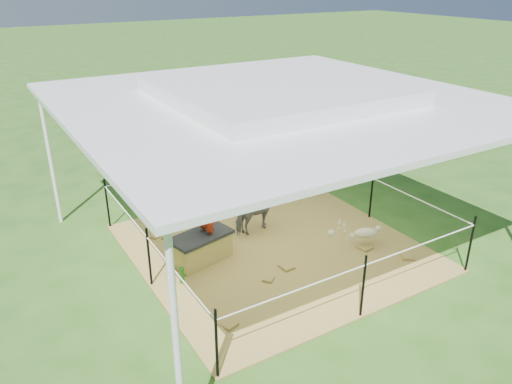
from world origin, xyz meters
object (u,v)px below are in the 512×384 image
green_bottle (182,275)px  picnic_table_far (266,94)px  foal (366,231)px  trash_barrel (283,119)px  distant_person (199,105)px  straw_bale (201,249)px  pony (258,213)px  picnic_table_near (174,119)px  woman (205,204)px

green_bottle → picnic_table_far: size_ratio=0.16×
foal → trash_barrel: size_ratio=1.26×
trash_barrel → distant_person: bearing=131.2°
straw_bale → foal: bearing=-21.3°
straw_bale → picnic_table_far: size_ratio=0.56×
pony → distant_person: bearing=-29.3°
foal → picnic_table_near: 8.58m
picnic_table_far → distant_person: bearing=-164.3°
picnic_table_far → distant_person: (-3.27, -1.16, 0.24)m
trash_barrel → picnic_table_near: size_ratio=0.52×
picnic_table_far → trash_barrel: bearing=-117.9°
green_bottle → pony: size_ratio=0.30×
straw_bale → woman: bearing=0.0°
picnic_table_far → pony: bearing=-126.8°
straw_bale → trash_barrel: trash_barrel is taller
woman → picnic_table_far: woman is taller
pony → picnic_table_near: 7.27m
straw_bale → picnic_table_near: size_ratio=0.63×
trash_barrel → green_bottle: bearing=-134.5°
green_bottle → foal: size_ratio=0.26×
picnic_table_far → distant_person: 3.48m
green_bottle → straw_bale: bearing=39.3°
pony → distant_person: (2.20, 7.26, 0.19)m
pony → distant_person: 7.58m
green_bottle → pony: bearing=23.9°
pony → foal: (1.34, -1.43, -0.10)m
trash_barrel → picnic_table_near: trash_barrel is taller
trash_barrel → picnic_table_far: trash_barrel is taller
trash_barrel → distant_person: 2.78m
woman → foal: bearing=54.9°
foal → pony: bearing=155.3°
straw_bale → woman: (0.10, 0.00, 0.80)m
woman → picnic_table_far: 11.08m
straw_bale → foal: (2.68, -1.04, 0.07)m
straw_bale → trash_barrel: 7.72m
straw_bale → picnic_table_near: bearing=70.8°
woman → distant_person: (3.43, 7.64, -0.44)m
woman → distant_person: size_ratio=0.97×
foal → trash_barrel: 7.12m
green_bottle → distant_person: bearing=63.2°
straw_bale → green_bottle: (-0.55, -0.45, -0.08)m
foal → distant_person: 8.73m
straw_bale → distant_person: 8.42m
picnic_table_near → distant_person: bearing=13.2°
foal → picnic_table_near: picnic_table_near is taller
straw_bale → picnic_table_far: bearing=52.3°
picnic_table_far → distant_person: distant_person is taller
pony → trash_barrel: 6.55m
straw_bale → pony: size_ratio=1.06×
trash_barrel → pony: bearing=-127.9°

